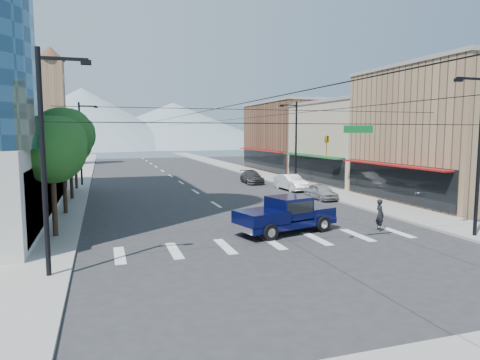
{
  "coord_description": "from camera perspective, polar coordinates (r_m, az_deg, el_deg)",
  "views": [
    {
      "loc": [
        -8.63,
        -19.0,
        5.8
      ],
      "look_at": [
        -0.92,
        4.87,
        3.0
      ],
      "focal_mm": 32.0,
      "sensor_mm": 36.0,
      "label": 1
    }
  ],
  "objects": [
    {
      "name": "shop_near",
      "position": [
        40.75,
        26.85,
        5.27
      ],
      "size": [
        12.0,
        14.0,
        11.0
      ],
      "primitive_type": "cube",
      "color": "#8C6B4C",
      "rests_on": "ground"
    },
    {
      "name": "mountain_right",
      "position": [
        181.3,
        -8.89,
        7.31
      ],
      "size": [
        90.0,
        90.0,
        18.0
      ],
      "primitive_type": "cone",
      "color": "gray",
      "rests_on": "ground"
    },
    {
      "name": "parked_car_mid",
      "position": [
        43.31,
        6.83,
        -0.32
      ],
      "size": [
        1.96,
        4.88,
        1.58
      ],
      "primitive_type": "imported",
      "rotation": [
        0.0,
        0.0,
        0.06
      ],
      "color": "white",
      "rests_on": "ground"
    },
    {
      "name": "parked_car_far",
      "position": [
        48.88,
        1.59,
        0.38
      ],
      "size": [
        2.33,
        4.96,
        1.4
      ],
      "primitive_type": "imported",
      "rotation": [
        0.0,
        0.0,
        -0.08
      ],
      "color": "#333336",
      "rests_on": "ground"
    },
    {
      "name": "pedestrian",
      "position": [
        26.77,
        18.16,
        -4.42
      ],
      "size": [
        0.54,
        0.74,
        1.87
      ],
      "primitive_type": "imported",
      "rotation": [
        0.0,
        0.0,
        1.43
      ],
      "color": "black",
      "rests_on": "ground"
    },
    {
      "name": "mountain_left",
      "position": [
        169.2,
        -20.24,
        7.74
      ],
      "size": [
        80.0,
        80.0,
        22.0
      ],
      "primitive_type": "cone",
      "color": "gray",
      "rests_on": "ground"
    },
    {
      "name": "sidewalk_left",
      "position": [
        59.37,
        -21.07,
        0.41
      ],
      "size": [
        4.0,
        120.0,
        0.15
      ],
      "primitive_type": "cube",
      "color": "gray",
      "rests_on": "ground"
    },
    {
      "name": "clock_tower",
      "position": [
        81.52,
        -23.74,
        9.24
      ],
      "size": [
        4.8,
        4.8,
        20.4
      ],
      "color": "#8C6B4C",
      "rests_on": "ground"
    },
    {
      "name": "tree_midnear",
      "position": [
        32.19,
        -22.36,
        5.53
      ],
      "size": [
        4.09,
        4.09,
        7.52
      ],
      "color": "black",
      "rests_on": "ground"
    },
    {
      "name": "ground",
      "position": [
        21.66,
        6.36,
        -9.2
      ],
      "size": [
        160.0,
        160.0,
        0.0
      ],
      "primitive_type": "plane",
      "color": "#28282B",
      "rests_on": "ground"
    },
    {
      "name": "pickup_truck",
      "position": [
        24.95,
        6.06,
        -4.55
      ],
      "size": [
        6.52,
        3.71,
        2.09
      ],
      "rotation": [
        0.0,
        0.0,
        0.26
      ],
      "color": "#070A35",
      "rests_on": "ground"
    },
    {
      "name": "lamp_pole_nw",
      "position": [
        49.05,
        -20.36,
        4.97
      ],
      "size": [
        2.0,
        0.25,
        9.0
      ],
      "color": "black",
      "rests_on": "ground"
    },
    {
      "name": "tree_near",
      "position": [
        25.23,
        -23.51,
        4.01
      ],
      "size": [
        3.65,
        3.64,
        6.71
      ],
      "color": "black",
      "rests_on": "ground"
    },
    {
      "name": "lamp_pole_ne",
      "position": [
        45.32,
        7.33,
        5.23
      ],
      "size": [
        2.0,
        0.25,
        9.0
      ],
      "color": "black",
      "rests_on": "ground"
    },
    {
      "name": "tree_midfar",
      "position": [
        39.18,
        -21.55,
        4.75
      ],
      "size": [
        3.65,
        3.64,
        6.71
      ],
      "color": "black",
      "rests_on": "ground"
    },
    {
      "name": "shop_mid",
      "position": [
        51.67,
        15.8,
        4.69
      ],
      "size": [
        12.0,
        14.0,
        9.0
      ],
      "primitive_type": "cube",
      "color": "tan",
      "rests_on": "ground"
    },
    {
      "name": "shop_far",
      "position": [
        65.58,
        8.02,
        5.61
      ],
      "size": [
        12.0,
        18.0,
        10.0
      ],
      "primitive_type": "cube",
      "color": "brown",
      "rests_on": "ground"
    },
    {
      "name": "signal_rig",
      "position": [
        20.08,
        8.2,
        3.01
      ],
      "size": [
        21.8,
        0.2,
        9.0
      ],
      "color": "black",
      "rests_on": "ground"
    },
    {
      "name": "parked_car_near",
      "position": [
        37.8,
        10.77,
        -1.53
      ],
      "size": [
        1.63,
        3.99,
        1.36
      ],
      "primitive_type": "imported",
      "rotation": [
        0.0,
        0.0,
        0.01
      ],
      "color": "#ABAAAF",
      "rests_on": "ground"
    },
    {
      "name": "sidewalk_right",
      "position": [
        62.76,
        1.36,
        1.13
      ],
      "size": [
        4.0,
        120.0,
        0.15
      ],
      "primitive_type": "cube",
      "color": "gray",
      "rests_on": "ground"
    },
    {
      "name": "tree_far",
      "position": [
        46.16,
        -21.04,
        5.69
      ],
      "size": [
        4.09,
        4.09,
        7.52
      ],
      "color": "black",
      "rests_on": "ground"
    }
  ]
}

